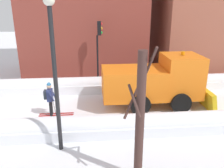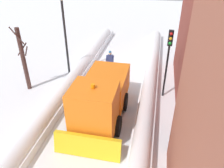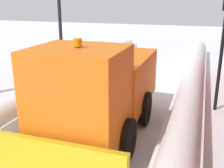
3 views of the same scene
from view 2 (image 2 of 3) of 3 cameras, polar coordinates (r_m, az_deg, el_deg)
name	(u,v)px [view 2 (image 2 of 3)]	position (r m, az deg, el deg)	size (l,w,h in m)	color
ground_plane	(80,159)	(11.14, -8.04, -18.31)	(80.00, 80.00, 0.00)	white
snowbank_left	(139,162)	(10.40, 6.86, -19.09)	(1.10, 36.00, 1.04)	white
snowbank_right	(26,144)	(11.88, -21.01, -14.02)	(1.10, 36.00, 0.94)	white
plow_truck	(101,97)	(12.29, -2.76, -3.37)	(3.20, 5.98, 3.12)	orange
skier	(110,60)	(17.58, -0.48, 6.02)	(0.62, 1.80, 1.81)	black
traffic_light_pole	(169,52)	(13.91, 14.17, 7.82)	(0.28, 0.42, 4.50)	black
street_lamp	(64,27)	(16.80, -11.97, 13.88)	(0.40, 0.40, 5.87)	black
bare_tree_near	(23,59)	(15.89, -21.55, 5.85)	(0.95, 0.90, 4.48)	#442C27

